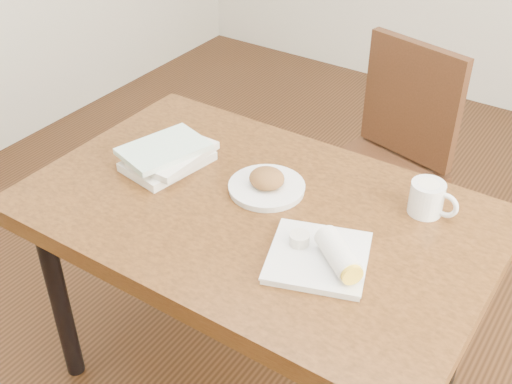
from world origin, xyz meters
The scene contains 7 objects.
ground centered at (0.00, 0.00, -0.01)m, with size 4.00×5.00×0.01m, color #472814.
table centered at (0.00, 0.00, 0.67)m, with size 1.31×0.83×0.75m.
chair_far centered at (0.08, 0.78, 0.55)m, with size 0.51×0.51×0.95m.
plate_scone centered at (-0.02, 0.08, 0.77)m, with size 0.22×0.22×0.07m.
coffee_mug centered at (0.41, 0.24, 0.80)m, with size 0.14×0.09×0.09m.
plate_burrito centered at (0.27, -0.11, 0.78)m, with size 0.31×0.31×0.08m.
book_stack centered at (-0.34, 0.03, 0.78)m, with size 0.24×0.29×0.07m.
Camera 1 is at (0.80, -1.20, 1.82)m, focal length 45.00 mm.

